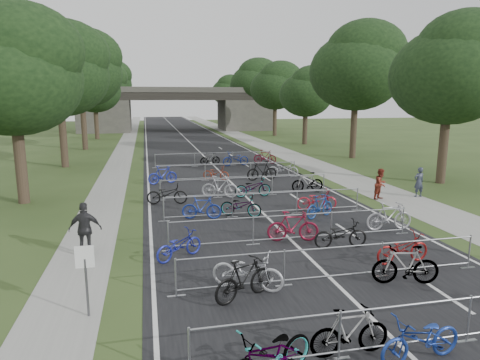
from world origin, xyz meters
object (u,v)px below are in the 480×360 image
(park_sign, at_px, (85,268))
(bike_1, at_px, (350,332))
(bike_2, at_px, (422,339))
(pedestrian_a, at_px, (419,182))
(pedestrian_c, at_px, (85,229))
(bike_0, at_px, (271,355))
(pedestrian_b, at_px, (381,184))
(overpass_bridge, at_px, (177,109))

(park_sign, relative_size, bike_1, 1.03)
(bike_2, height_order, pedestrian_a, pedestrian_a)
(park_sign, distance_m, pedestrian_a, 18.78)
(pedestrian_a, relative_size, pedestrian_c, 0.88)
(bike_0, distance_m, pedestrian_b, 16.45)
(park_sign, bearing_deg, bike_0, -42.04)
(overpass_bridge, bearing_deg, pedestrian_b, -82.51)
(overpass_bridge, relative_size, pedestrian_c, 16.68)
(bike_1, height_order, pedestrian_a, pedestrian_a)
(overpass_bridge, xyz_separation_m, pedestrian_b, (6.86, -52.25, -2.71))
(park_sign, xyz_separation_m, bike_2, (6.86, -3.44, -0.76))
(park_sign, bearing_deg, pedestrian_a, 31.56)
(pedestrian_a, bearing_deg, bike_2, 51.07)
(bike_2, distance_m, pedestrian_c, 10.82)
(overpass_bridge, distance_m, park_sign, 62.41)
(bike_1, height_order, bike_2, bike_1)
(pedestrian_c, bearing_deg, pedestrian_b, -156.64)
(park_sign, height_order, bike_2, park_sign)
(overpass_bridge, relative_size, bike_1, 17.54)
(overpass_bridge, relative_size, park_sign, 16.99)
(overpass_bridge, bearing_deg, pedestrian_c, -97.30)
(park_sign, distance_m, bike_0, 5.05)
(park_sign, xyz_separation_m, pedestrian_c, (-0.58, 4.41, -0.34))
(bike_1, bearing_deg, pedestrian_a, -39.56)
(bike_0, relative_size, bike_1, 1.16)
(bike_2, height_order, pedestrian_c, pedestrian_c)
(overpass_bridge, distance_m, bike_0, 65.48)
(pedestrian_b, bearing_deg, bike_2, -146.81)
(bike_1, relative_size, pedestrian_b, 1.07)
(overpass_bridge, bearing_deg, bike_1, -91.11)
(bike_0, xyz_separation_m, pedestrian_a, (12.29, 13.17, 0.28))
(pedestrian_a, bearing_deg, pedestrian_c, 13.75)
(park_sign, height_order, pedestrian_a, park_sign)
(bike_1, xyz_separation_m, pedestrian_c, (-6.12, 7.31, 0.40))
(park_sign, xyz_separation_m, pedestrian_b, (13.66, 9.75, -0.44))
(bike_0, bearing_deg, pedestrian_c, -175.21)
(overpass_bridge, relative_size, bike_0, 15.12)
(park_sign, bearing_deg, overpass_bridge, 83.74)
(pedestrian_b, xyz_separation_m, pedestrian_c, (-14.24, -5.34, 0.10))
(bike_0, bearing_deg, overpass_bridge, 153.13)
(overpass_bridge, height_order, pedestrian_a, overpass_bridge)
(bike_1, distance_m, pedestrian_a, 16.48)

